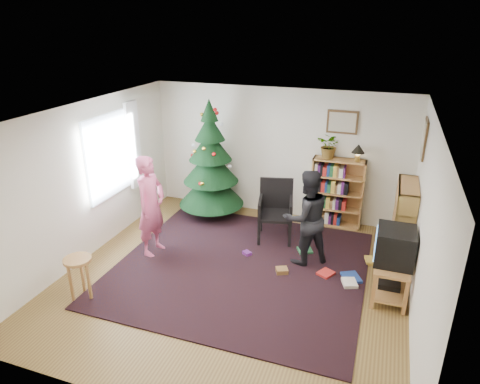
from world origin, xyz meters
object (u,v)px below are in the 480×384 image
(picture_right, at_px, (425,139))
(bookshelf_back, at_px, (337,192))
(crt_tv, at_px, (395,246))
(picture_back, at_px, (342,122))
(stool, at_px, (79,267))
(bookshelf_right, at_px, (403,222))
(christmas_tree, at_px, (211,169))
(person_by_chair, at_px, (306,218))
(tv_stand, at_px, (391,275))
(table_lamp, at_px, (358,150))
(armchair, at_px, (277,207))
(person_standing, at_px, (151,206))
(potted_plant, at_px, (330,146))

(picture_right, relative_size, bookshelf_back, 0.46)
(picture_right, bearing_deg, crt_tv, -100.19)
(picture_back, bearing_deg, stool, -129.33)
(bookshelf_right, height_order, crt_tv, bookshelf_right)
(picture_back, height_order, christmas_tree, christmas_tree)
(crt_tv, distance_m, person_by_chair, 1.41)
(tv_stand, relative_size, table_lamp, 2.71)
(tv_stand, bearing_deg, armchair, 149.10)
(stool, bearing_deg, armchair, 51.71)
(bookshelf_back, distance_m, armchair, 1.26)
(christmas_tree, bearing_deg, stool, -101.56)
(table_lamp, bearing_deg, stool, -133.37)
(picture_back, distance_m, christmas_tree, 2.60)
(bookshelf_back, xyz_separation_m, person_by_chair, (-0.28, -1.53, 0.12))
(tv_stand, height_order, person_standing, person_standing)
(bookshelf_back, xyz_separation_m, armchair, (-0.92, -0.85, -0.09))
(christmas_tree, distance_m, bookshelf_back, 2.43)
(bookshelf_back, xyz_separation_m, potted_plant, (-0.20, 0.00, 0.87))
(bookshelf_right, xyz_separation_m, stool, (-4.18, -2.59, -0.17))
(tv_stand, distance_m, person_standing, 3.79)
(picture_right, distance_m, armchair, 2.62)
(bookshelf_right, bearing_deg, armchair, 87.90)
(bookshelf_back, xyz_separation_m, person_standing, (-2.71, -2.06, 0.18))
(christmas_tree, relative_size, person_by_chair, 1.48)
(bookshelf_back, bearing_deg, bookshelf_right, -38.67)
(crt_tv, height_order, potted_plant, potted_plant)
(person_by_chair, bearing_deg, person_standing, -24.12)
(potted_plant, bearing_deg, tv_stand, -58.51)
(picture_right, bearing_deg, stool, -145.85)
(christmas_tree, xyz_separation_m, armchair, (1.46, -0.48, -0.38))
(person_standing, bearing_deg, tv_stand, -84.99)
(christmas_tree, distance_m, stool, 3.25)
(table_lamp, bearing_deg, christmas_tree, -172.16)
(stool, distance_m, table_lamp, 4.95)
(potted_plant, bearing_deg, table_lamp, -0.00)
(christmas_tree, height_order, potted_plant, christmas_tree)
(picture_right, height_order, stool, picture_right)
(picture_right, height_order, crt_tv, picture_right)
(stool, height_order, table_lamp, table_lamp)
(person_by_chair, bearing_deg, crt_tv, 122.94)
(tv_stand, height_order, armchair, armchair)
(picture_right, distance_m, person_standing, 4.41)
(tv_stand, bearing_deg, bookshelf_right, 83.75)
(bookshelf_back, height_order, tv_stand, bookshelf_back)
(bookshelf_right, bearing_deg, potted_plant, 55.68)
(person_by_chair, height_order, potted_plant, potted_plant)
(picture_back, xyz_separation_m, stool, (-2.99, -3.65, -1.46))
(christmas_tree, height_order, bookshelf_back, christmas_tree)
(stool, relative_size, table_lamp, 2.04)
(christmas_tree, bearing_deg, person_standing, -101.17)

